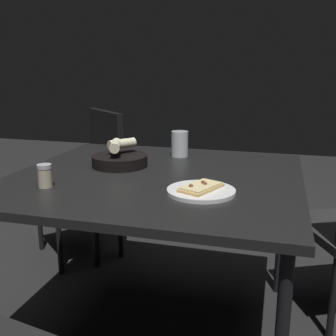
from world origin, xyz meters
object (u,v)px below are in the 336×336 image
object	(u,v)px
beer_glass	(180,145)
pepper_shaker	(45,177)
dining_table	(156,187)
bread_basket	(120,158)
chair_spare	(89,174)
pizza_plate	(201,190)

from	to	relation	value
beer_glass	pepper_shaker	world-z (taller)	beer_glass
dining_table	beer_glass	bearing A→B (deg)	-1.77
dining_table	beer_glass	distance (m)	0.37
dining_table	bread_basket	size ratio (longest dim) A/B	4.71
bread_basket	chair_spare	bearing A→B (deg)	37.68
pizza_plate	chair_spare	xyz separation A→B (m)	(0.86, 0.86, -0.23)
beer_glass	chair_spare	xyz separation A→B (m)	(0.31, 0.65, -0.27)
bread_basket	pepper_shaker	size ratio (longest dim) A/B	2.87
dining_table	pepper_shaker	distance (m)	0.44
pizza_plate	pepper_shaker	size ratio (longest dim) A/B	2.81
dining_table	pizza_plate	xyz separation A→B (m)	(-0.19, -0.22, 0.06)
pizza_plate	beer_glass	distance (m)	0.59
bread_basket	beer_glass	distance (m)	0.33
chair_spare	pizza_plate	bearing A→B (deg)	-134.99
pizza_plate	bread_basket	distance (m)	0.51
dining_table	bread_basket	xyz separation A→B (m)	(0.10, 0.20, 0.09)
pizza_plate	dining_table	bearing A→B (deg)	49.73
beer_glass	pizza_plate	bearing A→B (deg)	-158.87
pepper_shaker	pizza_plate	bearing A→B (deg)	-81.82
dining_table	pepper_shaker	bearing A→B (deg)	128.51
pepper_shaker	beer_glass	bearing A→B (deg)	-29.09
beer_glass	chair_spare	size ratio (longest dim) A/B	0.14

